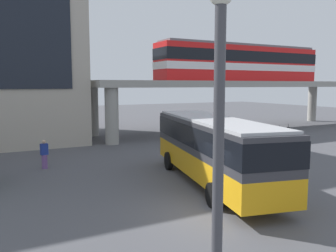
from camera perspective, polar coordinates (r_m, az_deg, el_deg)
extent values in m
plane|color=#515156|center=(22.68, -8.51, -5.72)|extent=(120.00, 120.00, 0.00)
cube|color=#9E9B93|center=(38.82, 10.95, 6.58)|extent=(32.19, 7.06, 0.60)
cylinder|color=#9E9B93|center=(29.18, -8.95, 1.56)|extent=(1.10, 1.10, 4.58)
cylinder|color=#9E9B93|center=(34.37, -11.94, 2.25)|extent=(1.10, 1.10, 4.58)
cylinder|color=#9E9B93|center=(51.32, 21.99, 3.30)|extent=(1.10, 1.10, 4.58)
cube|color=red|center=(39.16, 11.53, 9.64)|extent=(19.24, 2.90, 3.60)
cube|color=silver|center=(39.14, 11.51, 9.11)|extent=(19.30, 2.96, 0.70)
cube|color=black|center=(39.21, 11.55, 10.69)|extent=(19.30, 2.96, 1.10)
cube|color=slate|center=(39.32, 11.59, 12.43)|extent=(18.47, 2.61, 0.24)
cube|color=orange|center=(17.47, 7.16, -5.88)|extent=(4.88, 11.28, 1.10)
cube|color=#333338|center=(17.24, 7.22, -1.66)|extent=(4.88, 11.28, 1.50)
cube|color=black|center=(17.22, 7.22, -1.41)|extent=(4.93, 11.33, 0.96)
cube|color=silver|center=(17.14, 7.26, 1.02)|extent=(4.64, 10.72, 0.12)
cylinder|color=black|center=(20.45, 0.10, -5.57)|extent=(0.50, 1.04, 1.00)
cylinder|color=black|center=(21.23, 6.65, -5.16)|extent=(0.50, 1.04, 1.00)
cylinder|color=black|center=(14.40, 7.17, -10.87)|extent=(0.50, 1.04, 1.00)
cylinder|color=black|center=(15.49, 15.89, -9.82)|extent=(0.50, 1.04, 1.00)
torus|color=black|center=(36.95, 18.59, -0.70)|extent=(0.74, 0.14, 0.74)
torus|color=black|center=(36.28, 17.33, -0.78)|extent=(0.74, 0.14, 0.74)
cylinder|color=black|center=(36.58, 17.98, -0.30)|extent=(1.05, 0.16, 0.05)
cylinder|color=black|center=(36.24, 17.34, -0.31)|extent=(0.04, 0.04, 0.55)
cylinder|color=black|center=(36.91, 18.61, -0.16)|extent=(0.04, 0.04, 0.65)
torus|color=black|center=(29.91, 3.78, -2.01)|extent=(0.74, 0.07, 0.74)
torus|color=black|center=(29.38, 2.03, -2.16)|extent=(0.74, 0.07, 0.74)
cylinder|color=#B21E1E|center=(29.60, 2.92, -1.55)|extent=(1.05, 0.06, 0.05)
cylinder|color=#B21E1E|center=(29.33, 2.03, -1.58)|extent=(0.04, 0.04, 0.55)
cylinder|color=#B21E1E|center=(29.85, 3.79, -1.35)|extent=(0.04, 0.04, 0.65)
torus|color=black|center=(29.37, 10.14, -2.26)|extent=(0.73, 0.26, 0.74)
torus|color=black|center=(28.99, 8.22, -2.34)|extent=(0.73, 0.26, 0.74)
cylinder|color=silver|center=(29.13, 9.20, -1.76)|extent=(1.02, 0.33, 0.05)
cylinder|color=silver|center=(28.94, 8.23, -1.76)|extent=(0.04, 0.04, 0.55)
cylinder|color=silver|center=(29.32, 10.16, -1.59)|extent=(0.04, 0.04, 0.65)
cylinder|color=#724C8C|center=(21.86, -19.07, -5.39)|extent=(0.32, 0.32, 0.81)
cube|color=navy|center=(21.73, -19.14, -3.52)|extent=(0.44, 0.33, 0.64)
sphere|color=tan|center=(21.66, -19.18, -2.40)|extent=(0.22, 0.22, 0.22)
cylinder|color=#3F3F44|center=(5.43, 7.88, -13.46)|extent=(0.16, 0.16, 5.91)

